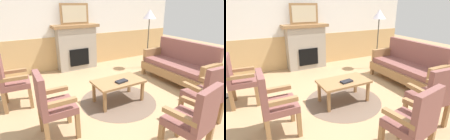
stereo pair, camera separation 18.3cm
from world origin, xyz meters
The scene contains 13 objects.
ground_plane centered at (0.00, 0.00, 0.00)m, with size 14.00×14.00×0.00m, color tan.
wall_back centered at (0.00, 2.60, 1.31)m, with size 7.20×0.14×2.70m.
fireplace centered at (0.00, 2.35, 0.65)m, with size 1.30×0.44×1.28m.
framed_picture centered at (0.00, 2.35, 1.56)m, with size 0.80×0.04×0.56m.
couch centered at (1.73, 0.13, 0.40)m, with size 0.70×1.80×0.98m.
coffee_table centered at (-0.04, 0.04, 0.39)m, with size 0.96×0.56×0.44m.
round_rug centered at (-0.04, 0.04, 0.00)m, with size 1.49×1.49×0.01m, color brown.
book_on_table centered at (-0.03, -0.05, 0.46)m, with size 0.23×0.13×0.03m, color black.
armchair_near_fireplace centered at (-1.82, 0.87, 0.54)m, with size 0.51×0.51×0.98m.
armchair_by_window_left centered at (-1.39, -0.35, 0.54)m, with size 0.49×0.49×0.98m.
armchair_front_left centered at (-0.02, -1.59, 0.54)m, with size 0.55×0.55×0.98m.
armchair_front_center centered at (0.75, -1.25, 0.54)m, with size 0.52×0.52×0.98m.
floor_lamp_by_couch centered at (1.82, 1.36, 1.45)m, with size 0.36×0.36×1.68m.
Camera 1 is at (-1.83, -2.72, 1.83)m, focal length 29.86 mm.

